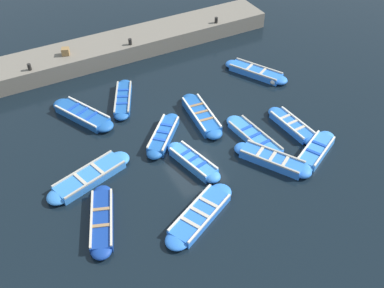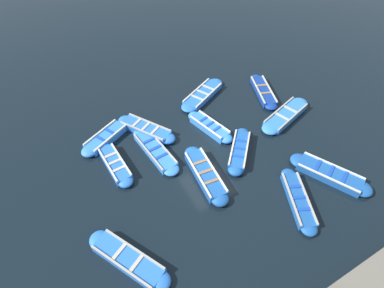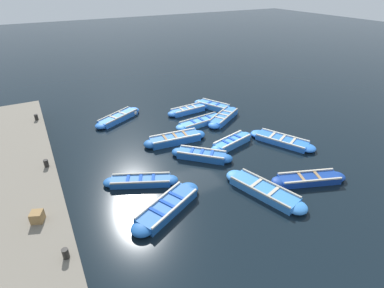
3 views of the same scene
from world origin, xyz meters
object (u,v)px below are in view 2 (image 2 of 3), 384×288
at_px(boat_outer_right, 210,127).
at_px(boat_far_corner, 106,137).
at_px(boat_alongside, 239,151).
at_px(boat_mid_row, 155,150).
at_px(boat_near_quay, 203,95).
at_px(boat_end_of_row, 330,174).
at_px(boat_broadside, 298,200).
at_px(boat_centre, 146,129).
at_px(buoy_orange_near, 110,236).
at_px(boat_bow_out, 286,115).
at_px(boat_stern_in, 128,259).
at_px(boat_inner_gap, 115,164).
at_px(boat_outer_left, 263,91).
at_px(boat_tucked, 205,174).

bearing_deg(boat_outer_right, boat_far_corner, 69.18).
relative_size(boat_alongside, boat_mid_row, 0.75).
xyz_separation_m(boat_alongside, boat_near_quay, (4.93, -0.78, -0.03)).
bearing_deg(boat_end_of_row, boat_alongside, 40.82).
distance_m(boat_alongside, boat_broadside, 3.66).
relative_size(boat_far_corner, boat_outer_right, 0.99).
xyz_separation_m(boat_centre, buoy_orange_near, (-4.99, 3.68, -0.03)).
xyz_separation_m(boat_bow_out, boat_near_quay, (3.98, 3.11, -0.02)).
relative_size(boat_stern_in, boat_outer_right, 1.15).
xyz_separation_m(boat_far_corner, boat_mid_row, (-2.08, -1.88, -0.03)).
bearing_deg(boat_alongside, boat_outer_right, 9.82).
bearing_deg(boat_inner_gap, boat_outer_left, -83.38).
bearing_deg(boat_bow_out, boat_mid_row, 81.26).
bearing_deg(boat_near_quay, boat_far_corner, 96.60).
relative_size(boat_centre, buoy_orange_near, 10.40).
bearing_deg(boat_tucked, boat_bow_out, -77.04).
bearing_deg(boat_centre, boat_alongside, -136.97).
bearing_deg(boat_inner_gap, boat_end_of_row, -122.64).
relative_size(boat_tucked, buoy_orange_near, 11.33).
relative_size(boat_near_quay, boat_mid_row, 1.00).
relative_size(boat_stern_in, boat_end_of_row, 0.96).
bearing_deg(boat_far_corner, boat_alongside, -127.00).
bearing_deg(boat_far_corner, boat_end_of_row, -131.67).
bearing_deg(boat_outer_left, boat_inner_gap, 96.62).
height_order(boat_stern_in, boat_end_of_row, boat_end_of_row).
bearing_deg(boat_mid_row, boat_alongside, -119.91).
relative_size(boat_bow_out, boat_tucked, 1.08).
relative_size(boat_end_of_row, boat_centre, 1.10).
xyz_separation_m(boat_broadside, boat_centre, (7.36, 4.07, 0.04)).
distance_m(boat_mid_row, buoy_orange_near, 4.85).
xyz_separation_m(boat_alongside, boat_tucked, (-0.46, 2.27, 0.02)).
bearing_deg(boat_alongside, boat_mid_row, 60.09).
relative_size(boat_far_corner, boat_bow_out, 0.76).
bearing_deg(boat_centre, boat_broadside, -151.03).
distance_m(boat_near_quay, boat_tucked, 6.20).
bearing_deg(boat_far_corner, boat_near_quay, -83.40).
distance_m(boat_broadside, buoy_orange_near, 8.11).
distance_m(boat_inner_gap, boat_end_of_row, 10.21).
distance_m(boat_end_of_row, boat_outer_right, 6.39).
bearing_deg(boat_broadside, boat_outer_left, -27.49).
height_order(boat_near_quay, boat_outer_left, boat_outer_left).
bearing_deg(boat_broadside, boat_mid_row, 36.64).
xyz_separation_m(boat_near_quay, boat_broadside, (-8.55, 0.20, -0.00)).
distance_m(boat_far_corner, boat_end_of_row, 11.26).
relative_size(boat_stern_in, boat_near_quay, 0.95).
height_order(boat_stern_in, boat_centre, boat_centre).
height_order(boat_alongside, boat_inner_gap, boat_alongside).
bearing_deg(boat_outer_right, boat_bow_out, -106.55).
bearing_deg(boat_outer_right, boat_end_of_row, -149.67).
relative_size(boat_near_quay, boat_centre, 1.11).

